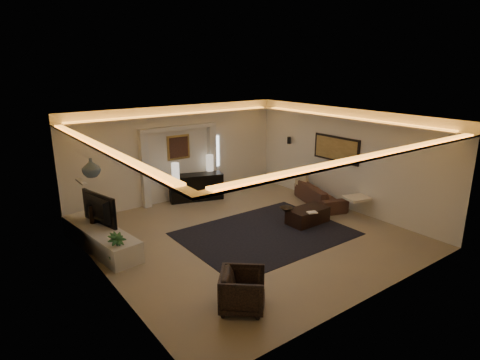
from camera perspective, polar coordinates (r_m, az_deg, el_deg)
floor at (r=10.02m, az=1.13°, el=-7.85°), size 7.00×7.00×0.00m
ceiling at (r=9.23m, az=1.23°, el=8.83°), size 7.00×7.00×0.00m
wall_back at (r=12.39m, az=-8.77°, el=3.74°), size 7.00×0.00×7.00m
wall_front at (r=7.23m, az=18.48°, el=-6.04°), size 7.00×0.00×7.00m
wall_left at (r=7.98m, az=-19.19°, el=-4.00°), size 0.00×7.00×7.00m
wall_right at (r=11.92m, az=14.64°, el=2.91°), size 0.00×7.00×7.00m
cove_soffit at (r=9.27m, az=1.22°, el=7.12°), size 7.00×7.00×0.04m
daylight_slit at (r=13.06m, az=-3.47°, el=4.09°), size 0.25×0.03×1.00m
area_rug at (r=10.11m, az=3.64°, el=-7.62°), size 4.00×3.00×0.01m
pilaster_left at (r=11.91m, az=-13.36°, el=1.25°), size 0.22×0.20×2.20m
pilaster_right at (r=12.95m, az=-4.00°, el=2.84°), size 0.22×0.20×2.20m
alcove_header at (r=12.16m, az=-8.71°, el=7.35°), size 2.52×0.20×0.12m
painting_frame at (r=12.33m, az=-8.75°, el=4.63°), size 0.74×0.04×0.74m
painting_canvas at (r=12.30m, az=-8.69°, el=4.61°), size 0.62×0.02×0.62m
art_panel_frame at (r=12.03m, az=13.53°, el=4.33°), size 0.04×1.64×0.74m
art_panel_gold at (r=12.01m, az=13.45°, el=4.31°), size 0.02×1.50×0.62m
wall_sconce at (r=13.25m, az=6.99°, el=5.63°), size 0.12×0.12×0.22m
wall_niche at (r=9.23m, az=-21.63°, el=-0.25°), size 0.10×0.55×0.04m
console at (r=12.50m, az=-6.28°, el=-1.03°), size 1.72×0.98×0.82m
lamp_left at (r=11.84m, az=-9.18°, el=1.35°), size 0.28×0.28×0.50m
lamp_right at (r=12.73m, az=-4.33°, el=2.56°), size 0.27×0.27×0.51m
media_ledge at (r=9.84m, az=-19.25°, el=-7.85°), size 1.03×2.77×0.51m
tv at (r=9.85m, az=-20.02°, el=-4.18°), size 1.28×0.47×0.74m
figurine at (r=10.05m, az=-20.19°, el=-4.87°), size 0.21×0.21×0.43m
ginger_jar at (r=9.43m, az=-20.41°, el=1.65°), size 0.46×0.46×0.42m
plant at (r=8.79m, az=-17.05°, el=-9.54°), size 0.56×0.56×0.74m
sofa at (r=12.30m, az=11.31°, el=-2.09°), size 2.12×1.39×0.58m
throw_blanket at (r=11.43m, az=16.27°, el=-2.48°), size 0.73×0.65×0.07m
throw_pillow at (r=12.74m, az=8.78°, el=-0.10°), size 0.14×0.45×0.45m
coffee_table at (r=10.83m, az=9.60°, el=-5.02°), size 1.12×0.63×0.41m
bowl at (r=10.53m, az=6.63°, el=-4.10°), size 0.38×0.38×0.08m
magazine at (r=10.44m, az=10.22°, el=-4.57°), size 0.29×0.25×0.03m
armchair at (r=7.12m, az=0.37°, el=-15.43°), size 1.07×1.07×0.70m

